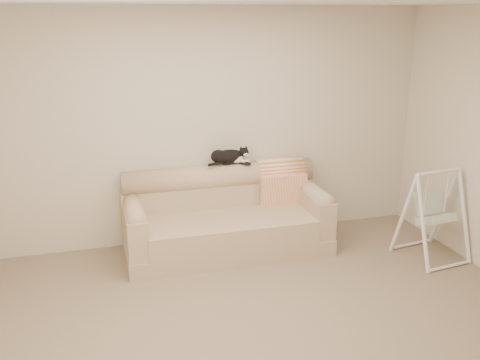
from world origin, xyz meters
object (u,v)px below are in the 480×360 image
at_px(remote_b, 244,163).
at_px(tuxedo_cat, 229,156).
at_px(baby_swing, 433,214).
at_px(sofa, 225,219).
at_px(remote_a, 230,163).

xyz_separation_m(remote_b, tuxedo_cat, (-0.17, 0.02, 0.09)).
bearing_deg(baby_swing, tuxedo_cat, 151.83).
bearing_deg(baby_swing, remote_b, 150.25).
bearing_deg(sofa, baby_swing, -21.23).
relative_size(remote_a, remote_b, 1.20).
bearing_deg(tuxedo_cat, sofa, -113.55).
relative_size(remote_a, baby_swing, 0.19).
bearing_deg(tuxedo_cat, remote_b, -8.20).
bearing_deg(tuxedo_cat, remote_a, 18.81).
distance_m(remote_a, baby_swing, 2.24).
bearing_deg(sofa, remote_a, 62.89).
height_order(remote_a, tuxedo_cat, tuxedo_cat).
relative_size(remote_b, baby_swing, 0.16).
xyz_separation_m(sofa, remote_a, (0.13, 0.25, 0.56)).
xyz_separation_m(remote_a, tuxedo_cat, (-0.02, -0.01, 0.08)).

